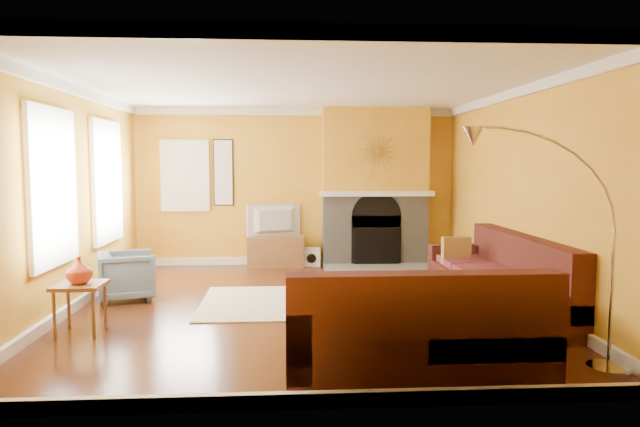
{
  "coord_description": "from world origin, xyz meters",
  "views": [
    {
      "loc": [
        -0.21,
        -6.92,
        1.75
      ],
      "look_at": [
        0.25,
        0.4,
        1.11
      ],
      "focal_mm": 32.0,
      "sensor_mm": 36.0,
      "label": 1
    }
  ],
  "objects": [
    {
      "name": "subwoofer",
      "position": [
        0.25,
        2.79,
        0.15
      ],
      "size": [
        0.3,
        0.3,
        0.3
      ],
      "primitive_type": "cube",
      "color": "white",
      "rests_on": "floor"
    },
    {
      "name": "ceiling",
      "position": [
        0.0,
        0.0,
        2.71
      ],
      "size": [
        5.5,
        6.0,
        0.02
      ],
      "primitive_type": "cube",
      "color": "white",
      "rests_on": "ground"
    },
    {
      "name": "hearth",
      "position": [
        1.35,
        2.25,
        0.03
      ],
      "size": [
        1.8,
        0.7,
        0.06
      ],
      "primitive_type": "cube",
      "color": "gray",
      "rests_on": "floor"
    },
    {
      "name": "wall_left",
      "position": [
        -2.76,
        0.0,
        1.35
      ],
      "size": [
        0.02,
        6.0,
        2.7
      ],
      "primitive_type": "cube",
      "color": "gold",
      "rests_on": "ground"
    },
    {
      "name": "coffee_table",
      "position": [
        0.78,
        -0.69,
        0.21
      ],
      "size": [
        1.32,
        1.32,
        0.43
      ],
      "primitive_type": null,
      "rotation": [
        0.0,
        0.0,
        0.25
      ],
      "color": "white",
      "rests_on": "floor"
    },
    {
      "name": "book",
      "position": [
        0.62,
        -0.58,
        0.44
      ],
      "size": [
        0.2,
        0.26,
        0.02
      ],
      "primitive_type": "imported",
      "rotation": [
        0.0,
        0.0,
        0.08
      ],
      "color": "white",
      "rests_on": "coffee_table"
    },
    {
      "name": "fireplace",
      "position": [
        1.35,
        2.8,
        1.35
      ],
      "size": [
        1.8,
        0.4,
        2.7
      ],
      "primitive_type": null,
      "color": "gray",
      "rests_on": "floor"
    },
    {
      "name": "wall_art",
      "position": [
        -1.25,
        2.97,
        1.6
      ],
      "size": [
        0.34,
        0.04,
        1.14
      ],
      "primitive_type": "cube",
      "color": "white",
      "rests_on": "wall_back"
    },
    {
      "name": "wall_right",
      "position": [
        2.76,
        0.0,
        1.35
      ],
      "size": [
        0.02,
        6.0,
        2.7
      ],
      "primitive_type": "cube",
      "color": "gold",
      "rests_on": "ground"
    },
    {
      "name": "baseboard",
      "position": [
        0.0,
        0.0,
        0.06
      ],
      "size": [
        5.5,
        6.0,
        0.12
      ],
      "primitive_type": null,
      "color": "white",
      "rests_on": "floor"
    },
    {
      "name": "floor",
      "position": [
        0.0,
        0.0,
        -0.01
      ],
      "size": [
        5.5,
        6.0,
        0.02
      ],
      "primitive_type": "cube",
      "color": "#5B2913",
      "rests_on": "ground"
    },
    {
      "name": "vase",
      "position": [
        -2.31,
        -1.01,
        0.66
      ],
      "size": [
        0.33,
        0.33,
        0.28
      ],
      "primitive_type": "imported",
      "rotation": [
        0.0,
        0.0,
        -0.27
      ],
      "color": "red",
      "rests_on": "side_table"
    },
    {
      "name": "crown_molding",
      "position": [
        0.0,
        0.0,
        2.64
      ],
      "size": [
        5.5,
        6.0,
        0.12
      ],
      "primitive_type": null,
      "color": "white",
      "rests_on": "ceiling"
    },
    {
      "name": "armchair",
      "position": [
        -2.24,
        0.46,
        0.31
      ],
      "size": [
        0.86,
        0.85,
        0.63
      ],
      "primitive_type": "imported",
      "rotation": [
        0.0,
        0.0,
        1.89
      ],
      "color": "slate",
      "rests_on": "floor"
    },
    {
      "name": "media_console",
      "position": [
        -0.36,
        2.73,
        0.26
      ],
      "size": [
        0.95,
        0.43,
        0.52
      ],
      "primitive_type": "cube",
      "color": "brown",
      "rests_on": "floor"
    },
    {
      "name": "wall_front",
      "position": [
        0.0,
        -3.01,
        1.35
      ],
      "size": [
        5.5,
        0.02,
        2.7
      ],
      "primitive_type": "cube",
      "color": "gold",
      "rests_on": "ground"
    },
    {
      "name": "window_left_far",
      "position": [
        -2.72,
        -0.6,
        1.5
      ],
      "size": [
        0.06,
        1.22,
        1.72
      ],
      "primitive_type": "cube",
      "color": "white",
      "rests_on": "wall_left"
    },
    {
      "name": "sectional_sofa",
      "position": [
        1.27,
        -0.83,
        0.45
      ],
      "size": [
        2.95,
        3.74,
        0.9
      ],
      "primitive_type": null,
      "color": "#4C1E18",
      "rests_on": "floor"
    },
    {
      "name": "window_left_near",
      "position": [
        -2.72,
        1.3,
        1.5
      ],
      "size": [
        0.06,
        1.22,
        1.72
      ],
      "primitive_type": "cube",
      "color": "white",
      "rests_on": "wall_left"
    },
    {
      "name": "sunburst",
      "position": [
        1.35,
        2.57,
        1.95
      ],
      "size": [
        0.7,
        0.04,
        0.7
      ],
      "primitive_type": null,
      "color": "olive",
      "rests_on": "fireplace"
    },
    {
      "name": "mantel",
      "position": [
        1.35,
        2.56,
        1.25
      ],
      "size": [
        1.92,
        0.22,
        0.08
      ],
      "primitive_type": "cube",
      "color": "white",
      "rests_on": "fireplace"
    },
    {
      "name": "window_back",
      "position": [
        -1.9,
        2.96,
        1.55
      ],
      "size": [
        0.82,
        0.06,
        1.22
      ],
      "primitive_type": "cube",
      "color": "white",
      "rests_on": "wall_back"
    },
    {
      "name": "rug",
      "position": [
        -0.06,
        0.17,
        0.01
      ],
      "size": [
        2.4,
        1.8,
        0.02
      ],
      "primitive_type": "cube",
      "color": "beige",
      "rests_on": "floor"
    },
    {
      "name": "arc_lamp",
      "position": [
        1.95,
        -2.43,
        1.02
      ],
      "size": [
        1.31,
        0.36,
        2.04
      ],
      "primitive_type": null,
      "color": "silver",
      "rests_on": "floor"
    },
    {
      "name": "wall_back",
      "position": [
        0.0,
        3.01,
        1.35
      ],
      "size": [
        5.5,
        0.02,
        2.7
      ],
      "primitive_type": "cube",
      "color": "gold",
      "rests_on": "ground"
    },
    {
      "name": "side_table",
      "position": [
        -2.31,
        -1.01,
        0.26
      ],
      "size": [
        0.48,
        0.48,
        0.52
      ],
      "primitive_type": null,
      "rotation": [
        0.0,
        0.0,
        -0.0
      ],
      "color": "brown",
      "rests_on": "floor"
    },
    {
      "name": "tv",
      "position": [
        -0.36,
        2.73,
        0.79
      ],
      "size": [
        0.93,
        0.43,
        0.54
      ],
      "primitive_type": "imported",
      "rotation": [
        0.0,
        0.0,
        3.47
      ],
      "color": "black",
      "rests_on": "media_console"
    }
  ]
}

